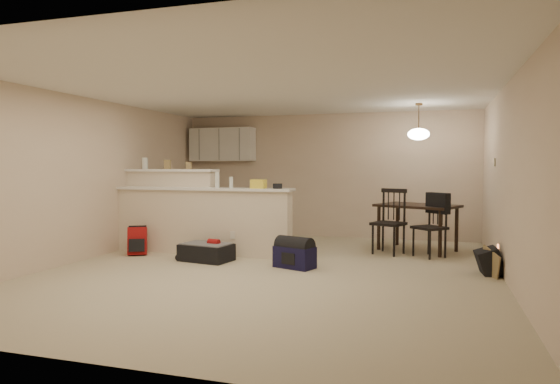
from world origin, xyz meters
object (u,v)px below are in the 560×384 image
at_px(dining_table, 417,210).
at_px(dining_chair_far, 429,226).
at_px(dining_chair_near, 389,222).
at_px(red_backpack, 137,241).
at_px(suitcase, 206,252).
at_px(black_daypack, 489,262).
at_px(pendant_lamp, 419,134).
at_px(navy_duffel, 295,257).

height_order(dining_table, dining_chair_far, dining_chair_far).
bearing_deg(dining_chair_near, red_backpack, -140.07).
relative_size(dining_chair_far, suitcase, 1.33).
relative_size(red_backpack, black_daypack, 1.16).
distance_m(dining_table, black_daypack, 1.99).
distance_m(pendant_lamp, dining_chair_far, 1.60).
height_order(dining_table, pendant_lamp, pendant_lamp).
relative_size(pendant_lamp, suitcase, 0.82).
distance_m(dining_table, pendant_lamp, 1.30).
height_order(red_backpack, navy_duffel, red_backpack).
bearing_deg(black_daypack, suitcase, 88.33).
distance_m(dining_table, navy_duffel, 2.62).
height_order(dining_chair_near, black_daypack, dining_chair_near).
relative_size(red_backpack, navy_duffel, 0.80).
distance_m(suitcase, red_backpack, 1.30).
bearing_deg(navy_duffel, dining_table, 70.65).
height_order(red_backpack, black_daypack, red_backpack).
bearing_deg(pendant_lamp, suitcase, -148.04).
bearing_deg(dining_table, dining_chair_far, -46.32).
height_order(pendant_lamp, navy_duffel, pendant_lamp).
relative_size(suitcase, red_backpack, 1.69).
bearing_deg(pendant_lamp, red_backpack, -157.76).
bearing_deg(dining_table, navy_duffel, -105.32).
xyz_separation_m(red_backpack, black_daypack, (5.31, 0.12, -0.05)).
relative_size(pendant_lamp, red_backpack, 1.39).
relative_size(dining_chair_near, suitcase, 1.42).
bearing_deg(pendant_lamp, navy_duffel, -128.85).
height_order(dining_table, black_daypack, dining_table).
bearing_deg(navy_duffel, pendant_lamp, 70.65).
height_order(dining_chair_near, suitcase, dining_chair_near).
distance_m(dining_chair_near, black_daypack, 1.88).
xyz_separation_m(suitcase, black_daypack, (4.02, 0.25, 0.04)).
bearing_deg(suitcase, dining_table, 41.58).
distance_m(suitcase, black_daypack, 4.03).
height_order(suitcase, black_daypack, black_daypack).
bearing_deg(dining_chair_far, black_daypack, -10.39).
bearing_deg(suitcase, dining_chair_far, 32.04).
distance_m(pendant_lamp, black_daypack, 2.64).
height_order(pendant_lamp, suitcase, pendant_lamp).
distance_m(dining_table, dining_chair_near, 0.67).
bearing_deg(dining_chair_far, dining_chair_near, -143.32).
bearing_deg(dining_table, red_backpack, -134.23).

